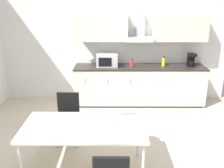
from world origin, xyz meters
TOP-DOWN VIEW (x-y plane):
  - ground_plane at (0.00, 0.00)m, footprint 7.36×7.35m
  - wall_back at (0.00, 2.50)m, footprint 5.89×0.10m
  - kitchen_counter at (0.82, 2.13)m, footprint 3.01×0.66m
  - backsplash_tile at (0.82, 2.44)m, footprint 2.99×0.02m
  - upper_wall_cabinets at (0.82, 2.28)m, footprint 2.99×0.40m
  - microwave at (0.07, 2.13)m, footprint 0.48×0.35m
  - coffee_maker at (2.00, 2.16)m, footprint 0.18×0.19m
  - bottle_red at (0.63, 2.08)m, footprint 0.07×0.07m
  - bottle_yellow at (1.37, 2.16)m, footprint 0.08×0.08m
  - dining_table at (-0.19, -0.37)m, footprint 1.70×0.87m
  - chair_far_left at (-0.57, 0.45)m, footprint 0.41×0.41m
  - pendant_lamp at (-0.19, -0.37)m, footprint 0.32×0.32m

SIDE VIEW (x-z plane):
  - ground_plane at x=0.00m, z-range -0.02..0.00m
  - kitchen_counter at x=0.82m, z-range 0.00..0.92m
  - chair_far_left at x=-0.57m, z-range 0.10..0.97m
  - dining_table at x=-0.19m, z-range 0.32..1.06m
  - bottle_red at x=0.63m, z-range 0.90..1.10m
  - bottle_yellow at x=1.37m, z-range 0.90..1.13m
  - microwave at x=0.07m, z-range 0.92..1.20m
  - coffee_maker at x=2.00m, z-range 0.92..1.22m
  - backsplash_tile at x=0.82m, z-range 0.92..1.43m
  - wall_back at x=0.00m, z-range 0.00..2.80m
  - upper_wall_cabinets at x=0.82m, z-range 1.46..2.05m
  - pendant_lamp at x=-0.19m, z-range 1.69..1.91m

